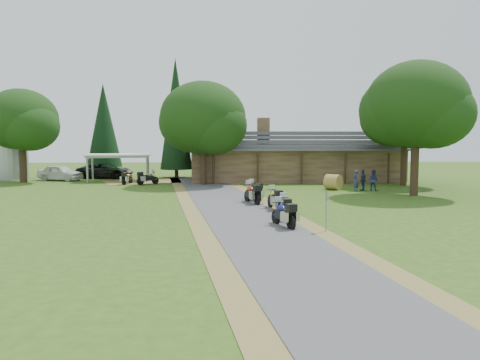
{
  "coord_description": "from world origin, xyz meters",
  "views": [
    {
      "loc": [
        -1.39,
        -22.54,
        4.06
      ],
      "look_at": [
        -0.2,
        5.54,
        1.6
      ],
      "focal_mm": 35.0,
      "sensor_mm": 36.0,
      "label": 1
    }
  ],
  "objects_px": {
    "silo": "(10,145)",
    "motorcycle_row_b": "(285,207)",
    "hay_bale": "(333,182)",
    "motorcycle_row_c": "(274,198)",
    "motorcycle_carport_b": "(148,177)",
    "lodge": "(294,155)",
    "motorcycle_carport_a": "(127,177)",
    "motorcycle_row_e": "(254,190)",
    "motorcycle_row_d": "(252,192)",
    "motorcycle_row_a": "(283,213)",
    "car_white_sedan": "(60,171)",
    "carport": "(119,167)",
    "car_dark_suv": "(105,167)"
  },
  "relations": [
    {
      "from": "motorcycle_row_e",
      "to": "car_white_sedan",
      "type": "bearing_deg",
      "value": 30.98
    },
    {
      "from": "car_dark_suv",
      "to": "motorcycle_row_e",
      "type": "relative_size",
      "value": 3.18
    },
    {
      "from": "lodge",
      "to": "silo",
      "type": "distance_m",
      "value": 28.75
    },
    {
      "from": "car_white_sedan",
      "to": "motorcycle_row_e",
      "type": "xyz_separation_m",
      "value": [
        18.0,
        -15.42,
        -0.31
      ]
    },
    {
      "from": "hay_bale",
      "to": "motorcycle_row_e",
      "type": "bearing_deg",
      "value": -138.8
    },
    {
      "from": "car_white_sedan",
      "to": "car_dark_suv",
      "type": "height_order",
      "value": "car_dark_suv"
    },
    {
      "from": "lodge",
      "to": "motorcycle_row_c",
      "type": "xyz_separation_m",
      "value": [
        -4.26,
        -19.79,
        -1.78
      ]
    },
    {
      "from": "hay_bale",
      "to": "motorcycle_carport_a",
      "type": "bearing_deg",
      "value": 162.49
    },
    {
      "from": "motorcycle_row_a",
      "to": "motorcycle_carport_b",
      "type": "bearing_deg",
      "value": 4.94
    },
    {
      "from": "motorcycle_row_e",
      "to": "motorcycle_carport_a",
      "type": "relative_size",
      "value": 1.1
    },
    {
      "from": "car_dark_suv",
      "to": "motorcycle_row_e",
      "type": "bearing_deg",
      "value": -133.85
    },
    {
      "from": "car_white_sedan",
      "to": "motorcycle_row_d",
      "type": "xyz_separation_m",
      "value": [
        17.72,
        -17.24,
        -0.27
      ]
    },
    {
      "from": "silo",
      "to": "car_dark_suv",
      "type": "distance_m",
      "value": 9.68
    },
    {
      "from": "silo",
      "to": "motorcycle_row_b",
      "type": "distance_m",
      "value": 35.09
    },
    {
      "from": "silo",
      "to": "motorcycle_row_d",
      "type": "bearing_deg",
      "value": -39.29
    },
    {
      "from": "motorcycle_carport_b",
      "to": "motorcycle_row_b",
      "type": "bearing_deg",
      "value": -100.53
    },
    {
      "from": "car_dark_suv",
      "to": "motorcycle_row_a",
      "type": "height_order",
      "value": "car_dark_suv"
    },
    {
      "from": "lodge",
      "to": "motorcycle_carport_b",
      "type": "bearing_deg",
      "value": -162.16
    },
    {
      "from": "carport",
      "to": "motorcycle_carport_b",
      "type": "height_order",
      "value": "carport"
    },
    {
      "from": "silo",
      "to": "carport",
      "type": "relative_size",
      "value": 1.15
    },
    {
      "from": "carport",
      "to": "motorcycle_row_a",
      "type": "bearing_deg",
      "value": -69.89
    },
    {
      "from": "motorcycle_row_a",
      "to": "hay_bale",
      "type": "relative_size",
      "value": 1.57
    },
    {
      "from": "car_dark_suv",
      "to": "motorcycle_row_e",
      "type": "xyz_separation_m",
      "value": [
        14.19,
        -17.83,
        -0.52
      ]
    },
    {
      "from": "lodge",
      "to": "motorcycle_row_a",
      "type": "xyz_separation_m",
      "value": [
        -4.48,
        -25.25,
        -1.78
      ]
    },
    {
      "from": "motorcycle_carport_b",
      "to": "hay_bale",
      "type": "xyz_separation_m",
      "value": [
        15.59,
        -5.02,
        -0.03
      ]
    },
    {
      "from": "motorcycle_row_e",
      "to": "hay_bale",
      "type": "xyz_separation_m",
      "value": [
        6.8,
        5.96,
        -0.04
      ]
    },
    {
      "from": "car_white_sedan",
      "to": "motorcycle_carport_a",
      "type": "bearing_deg",
      "value": -97.19
    },
    {
      "from": "motorcycle_row_c",
      "to": "motorcycle_carport_a",
      "type": "relative_size",
      "value": 1.11
    },
    {
      "from": "motorcycle_row_c",
      "to": "motorcycle_carport_b",
      "type": "bearing_deg",
      "value": 20.86
    },
    {
      "from": "motorcycle_carport_b",
      "to": "hay_bale",
      "type": "relative_size",
      "value": 1.54
    },
    {
      "from": "lodge",
      "to": "hay_bale",
      "type": "bearing_deg",
      "value": -79.82
    },
    {
      "from": "motorcycle_row_a",
      "to": "motorcycle_row_e",
      "type": "distance_m",
      "value": 9.83
    },
    {
      "from": "motorcycle_row_a",
      "to": "motorcycle_row_b",
      "type": "relative_size",
      "value": 1.04
    },
    {
      "from": "lodge",
      "to": "motorcycle_carport_a",
      "type": "distance_m",
      "value": 16.41
    },
    {
      "from": "silo",
      "to": "motorcycle_row_e",
      "type": "distance_m",
      "value": 29.34
    },
    {
      "from": "car_dark_suv",
      "to": "motorcycle_carport_a",
      "type": "xyz_separation_m",
      "value": [
        3.48,
        -6.35,
        -0.58
      ]
    },
    {
      "from": "motorcycle_row_e",
      "to": "motorcycle_carport_b",
      "type": "distance_m",
      "value": 14.06
    },
    {
      "from": "motorcycle_row_d",
      "to": "motorcycle_row_e",
      "type": "bearing_deg",
      "value": -27.37
    },
    {
      "from": "motorcycle_row_d",
      "to": "hay_bale",
      "type": "relative_size",
      "value": 1.66
    },
    {
      "from": "motorcycle_row_e",
      "to": "motorcycle_carport_a",
      "type": "bearing_deg",
      "value": 24.57
    },
    {
      "from": "car_white_sedan",
      "to": "motorcycle_carport_b",
      "type": "bearing_deg",
      "value": -94.56
    },
    {
      "from": "hay_bale",
      "to": "silo",
      "type": "bearing_deg",
      "value": 159.64
    },
    {
      "from": "carport",
      "to": "motorcycle_row_d",
      "type": "height_order",
      "value": "carport"
    },
    {
      "from": "silo",
      "to": "motorcycle_row_e",
      "type": "bearing_deg",
      "value": -36.17
    },
    {
      "from": "car_white_sedan",
      "to": "motorcycle_row_c",
      "type": "relative_size",
      "value": 2.98
    },
    {
      "from": "motorcycle_row_a",
      "to": "hay_bale",
      "type": "xyz_separation_m",
      "value": [
        6.18,
        15.77,
        -0.05
      ]
    },
    {
      "from": "motorcycle_row_e",
      "to": "motorcycle_row_d",
      "type": "bearing_deg",
      "value": 152.7
    },
    {
      "from": "lodge",
      "to": "motorcycle_row_c",
      "type": "bearing_deg",
      "value": -102.16
    },
    {
      "from": "motorcycle_carport_a",
      "to": "motorcycle_row_d",
      "type": "bearing_deg",
      "value": -128.21
    },
    {
      "from": "motorcycle_row_a",
      "to": "motorcycle_carport_b",
      "type": "distance_m",
      "value": 22.81
    }
  ]
}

